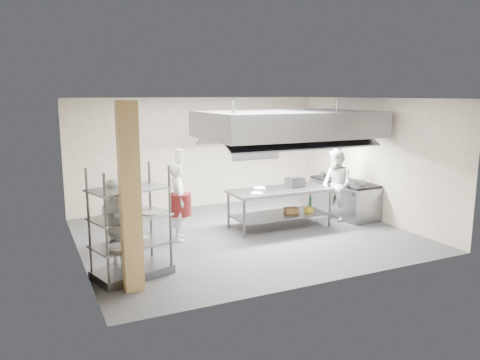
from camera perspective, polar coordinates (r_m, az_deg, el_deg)
name	(u,v)px	position (r m, az deg, el deg)	size (l,w,h in m)	color
floor	(245,235)	(10.51, 0.58, -6.66)	(7.00, 7.00, 0.00)	#38383A
ceiling	(245,98)	(10.04, 0.62, 9.92)	(7.00, 7.00, 0.00)	silver
wall_back	(198,153)	(12.91, -5.20, 3.33)	(7.00, 7.00, 0.00)	#9F927E
wall_left	(76,181)	(9.23, -19.38, -0.09)	(6.00, 6.00, 0.00)	#9F927E
wall_right	(371,159)	(12.09, 15.73, 2.49)	(6.00, 6.00, 0.00)	#9F927E
column	(130,198)	(7.47, -13.26, -2.16)	(0.30, 0.30, 3.00)	tan
exhaust_hood	(288,124)	(11.04, 5.83, 6.80)	(4.00, 2.50, 0.60)	gray
hood_strip_a	(253,139)	(10.63, 1.61, 4.98)	(1.60, 0.12, 0.04)	white
hood_strip_b	(319,136)	(11.55, 9.65, 5.27)	(1.60, 0.12, 0.04)	white
wall_shelf	(258,150)	(13.48, 2.25, 3.66)	(1.50, 0.28, 0.04)	gray
island	(280,208)	(11.01, 4.85, -3.45)	(2.41, 1.00, 0.91)	gray
island_worktop	(280,191)	(10.91, 4.88, -1.29)	(2.41, 1.00, 0.06)	gray
island_undershelf	(279,215)	(11.04, 4.83, -4.23)	(2.22, 0.90, 0.04)	slate
pass_rack	(130,223)	(8.14, -13.22, -5.07)	(1.27, 0.74, 1.91)	slate
cooking_range	(343,199)	(12.40, 12.50, -2.25)	(0.80, 2.00, 0.84)	slate
range_top	(344,182)	(12.31, 12.58, -0.20)	(0.78, 1.96, 0.06)	black
chef_head	(179,201)	(10.03, -7.50, -2.59)	(0.62, 0.40, 1.69)	white
chef_line	(336,185)	(11.77, 11.66, -0.61)	(0.85, 0.66, 1.75)	silver
chef_plating	(115,226)	(8.48, -15.03, -5.39)	(0.97, 0.41, 1.66)	silver
griddle	(295,182)	(11.25, 6.70, -0.29)	(0.41, 0.32, 0.20)	slate
wicker_basket	(291,210)	(11.12, 6.26, -3.70)	(0.31, 0.21, 0.13)	brown
stockpot	(339,178)	(12.22, 12.02, 0.26)	(0.23, 0.23, 0.16)	gray
plate_stack	(131,242)	(8.23, -13.12, -7.38)	(0.28, 0.28, 0.05)	white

